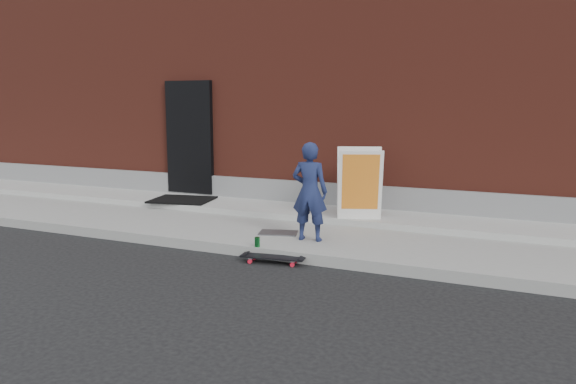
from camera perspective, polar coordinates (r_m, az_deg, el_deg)
The scene contains 10 objects.
ground at distance 7.89m, azimuth -6.02°, elevation -6.38°, with size 80.00×80.00×0.00m, color black.
sidewalk at distance 9.16m, azimuth -1.30°, elevation -3.67°, with size 20.00×3.00×0.15m, color gray.
apron at distance 9.93m, azimuth 0.93°, elevation -1.92°, with size 20.00×1.20×0.10m, color gray.
building at distance 14.10m, azimuth 8.48°, elevation 10.62°, with size 20.00×8.10×5.00m.
child at distance 7.92m, azimuth 2.22°, elevation 0.05°, with size 0.51×0.34×1.41m, color #1A234A.
skateboard at distance 7.43m, azimuth -1.55°, elevation -6.68°, with size 0.86×0.34×0.09m.
pizza_sign at distance 9.07m, azimuth 7.25°, elevation 0.96°, with size 0.93×1.01×1.15m.
soda_can at distance 7.68m, azimuth -3.14°, elevation -5.09°, with size 0.07×0.07×0.13m, color #17752F.
doormat at distance 10.86m, azimuth -10.69°, elevation -0.78°, with size 1.11×0.90×0.03m, color black.
utility_plate at distance 8.46m, azimuth -0.99°, elevation -4.16°, with size 0.57×0.36×0.02m, color #55565A.
Camera 1 is at (3.85, -6.56, 2.10)m, focal length 35.00 mm.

